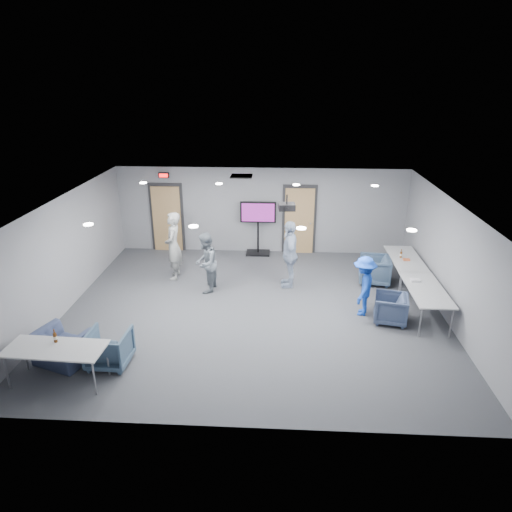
# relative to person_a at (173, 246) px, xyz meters

# --- Properties ---
(floor) EXTENTS (9.00, 9.00, 0.00)m
(floor) POSITION_rel_person_a_xyz_m (2.31, -1.77, -0.95)
(floor) COLOR #393C41
(floor) RESTS_ON ground
(ceiling) EXTENTS (9.00, 9.00, 0.00)m
(ceiling) POSITION_rel_person_a_xyz_m (2.31, -1.77, 1.75)
(ceiling) COLOR silver
(ceiling) RESTS_ON wall_back
(wall_back) EXTENTS (9.00, 0.02, 2.70)m
(wall_back) POSITION_rel_person_a_xyz_m (2.31, 2.23, 0.40)
(wall_back) COLOR gray
(wall_back) RESTS_ON floor
(wall_front) EXTENTS (9.00, 0.02, 2.70)m
(wall_front) POSITION_rel_person_a_xyz_m (2.31, -5.77, 0.40)
(wall_front) COLOR gray
(wall_front) RESTS_ON floor
(wall_left) EXTENTS (0.02, 8.00, 2.70)m
(wall_left) POSITION_rel_person_a_xyz_m (-2.19, -1.77, 0.40)
(wall_left) COLOR gray
(wall_left) RESTS_ON floor
(wall_right) EXTENTS (0.02, 8.00, 2.70)m
(wall_right) POSITION_rel_person_a_xyz_m (6.81, -1.77, 0.40)
(wall_right) COLOR gray
(wall_right) RESTS_ON floor
(door_left) EXTENTS (1.06, 0.17, 2.24)m
(door_left) POSITION_rel_person_a_xyz_m (-0.69, 2.19, 0.12)
(door_left) COLOR black
(door_left) RESTS_ON wall_back
(door_right) EXTENTS (1.06, 0.17, 2.24)m
(door_right) POSITION_rel_person_a_xyz_m (3.51, 2.19, 0.12)
(door_right) COLOR black
(door_right) RESTS_ON wall_back
(exit_sign) EXTENTS (0.32, 0.08, 0.16)m
(exit_sign) POSITION_rel_person_a_xyz_m (-0.69, 2.17, 1.50)
(exit_sign) COLOR black
(exit_sign) RESTS_ON wall_back
(hvac_diffuser) EXTENTS (0.60, 0.60, 0.03)m
(hvac_diffuser) POSITION_rel_person_a_xyz_m (1.81, 1.03, 1.74)
(hvac_diffuser) COLOR black
(hvac_diffuser) RESTS_ON ceiling
(downlights) EXTENTS (6.18, 3.78, 0.02)m
(downlights) POSITION_rel_person_a_xyz_m (2.31, -1.77, 1.74)
(downlights) COLOR white
(downlights) RESTS_ON ceiling
(person_a) EXTENTS (0.49, 0.72, 1.89)m
(person_a) POSITION_rel_person_a_xyz_m (0.00, 0.00, 0.00)
(person_a) COLOR gray
(person_a) RESTS_ON floor
(person_b) EXTENTS (0.69, 0.84, 1.59)m
(person_b) POSITION_rel_person_a_xyz_m (1.01, -0.80, -0.15)
(person_b) COLOR slate
(person_b) RESTS_ON floor
(person_c) EXTENTS (0.47, 1.08, 1.82)m
(person_c) POSITION_rel_person_a_xyz_m (3.18, -0.33, -0.04)
(person_c) COLOR #97A8C3
(person_c) RESTS_ON floor
(person_d) EXTENTS (0.79, 1.05, 1.45)m
(person_d) POSITION_rel_person_a_xyz_m (4.89, -1.81, -0.22)
(person_d) COLOR #1C45B7
(person_d) RESTS_ON floor
(chair_right_a) EXTENTS (0.94, 0.92, 0.76)m
(chair_right_a) POSITION_rel_person_a_xyz_m (5.51, -0.02, -0.57)
(chair_right_a) COLOR #36485E
(chair_right_a) RESTS_ON floor
(chair_right_b) EXTENTS (0.86, 0.85, 0.67)m
(chair_right_b) POSITION_rel_person_a_xyz_m (5.48, -2.16, -0.61)
(chair_right_b) COLOR #374460
(chair_right_b) RESTS_ON floor
(chair_front_a) EXTENTS (0.81, 0.83, 0.73)m
(chair_front_a) POSITION_rel_person_a_xyz_m (-0.36, -4.17, -0.58)
(chair_front_a) COLOR #3B5166
(chair_front_a) RESTS_ON floor
(chair_front_b) EXTENTS (1.26, 1.18, 0.66)m
(chair_front_b) POSITION_rel_person_a_xyz_m (-1.33, -4.17, -0.62)
(chair_front_b) COLOR #343E5A
(chair_front_b) RESTS_ON floor
(table_right_a) EXTENTS (0.79, 1.90, 0.73)m
(table_right_a) POSITION_rel_person_a_xyz_m (6.31, 0.01, -0.26)
(table_right_a) COLOR #AAACAF
(table_right_a) RESTS_ON floor
(table_right_b) EXTENTS (0.81, 1.95, 0.73)m
(table_right_b) POSITION_rel_person_a_xyz_m (6.31, -1.89, -0.26)
(table_right_b) COLOR #AAACAF
(table_right_b) RESTS_ON floor
(table_front_left) EXTENTS (1.82, 0.82, 0.73)m
(table_front_left) POSITION_rel_person_a_xyz_m (-1.09, -4.77, -0.26)
(table_front_left) COLOR #AAACAF
(table_front_left) RESTS_ON floor
(bottle_front) EXTENTS (0.07, 0.07, 0.27)m
(bottle_front) POSITION_rel_person_a_xyz_m (-1.16, -4.58, -0.12)
(bottle_front) COLOR #512A0E
(bottle_front) RESTS_ON table_front_left
(bottle_right) EXTENTS (0.06, 0.06, 0.24)m
(bottle_right) POSITION_rel_person_a_xyz_m (6.18, 0.03, -0.13)
(bottle_right) COLOR #512A0E
(bottle_right) RESTS_ON table_right_a
(snack_box) EXTENTS (0.18, 0.12, 0.04)m
(snack_box) POSITION_rel_person_a_xyz_m (6.28, -0.15, -0.20)
(snack_box) COLOR #BE572F
(snack_box) RESTS_ON table_right_a
(wrapper) EXTENTS (0.24, 0.17, 0.05)m
(wrapper) POSITION_rel_person_a_xyz_m (6.16, -1.49, -0.19)
(wrapper) COLOR silver
(wrapper) RESTS_ON table_right_b
(tv_stand) EXTENTS (1.11, 0.53, 1.70)m
(tv_stand) POSITION_rel_person_a_xyz_m (2.22, 1.98, 0.02)
(tv_stand) COLOR black
(tv_stand) RESTS_ON floor
(projector) EXTENTS (0.42, 0.39, 0.37)m
(projector) POSITION_rel_person_a_xyz_m (3.06, -1.06, 1.46)
(projector) COLOR black
(projector) RESTS_ON ceiling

